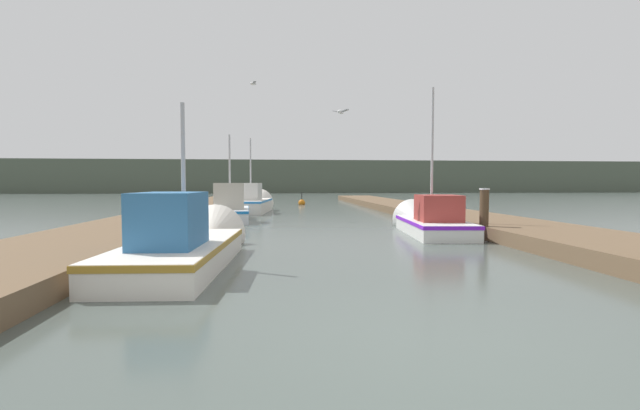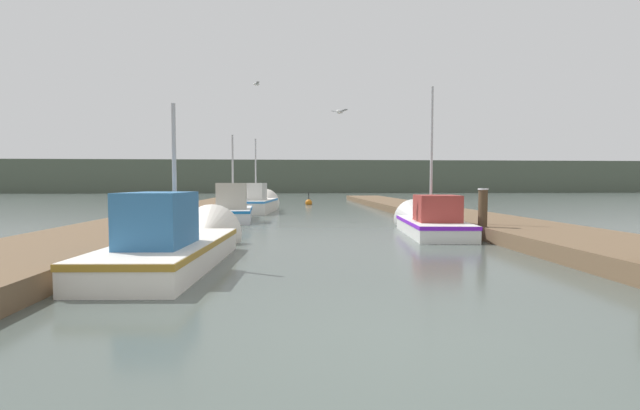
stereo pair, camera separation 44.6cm
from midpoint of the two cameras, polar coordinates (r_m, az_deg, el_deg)
ground_plane at (r=4.22m, az=10.64°, el=-18.67°), size 200.00×200.00×0.00m
dock_left at (r=20.33m, az=-18.48°, el=-1.05°), size 2.97×40.00×0.36m
dock_right at (r=20.94m, az=13.44°, el=-0.86°), size 2.97×40.00×0.36m
distant_shore_ridge at (r=73.38m, az=-4.63°, el=3.73°), size 120.00×16.00×5.08m
fishing_boat_0 at (r=8.96m, az=-18.28°, el=-4.72°), size 1.87×5.50×3.56m
fishing_boat_1 at (r=13.90m, az=13.27°, el=-2.08°), size 1.96×4.98×4.94m
fishing_boat_2 at (r=18.48m, az=-12.54°, el=-0.58°), size 1.82×4.94×3.99m
fishing_boat_3 at (r=23.36m, az=-9.59°, el=0.30°), size 2.33×5.88×4.41m
mooring_piling_1 at (r=12.43m, az=20.08°, el=-1.10°), size 0.27×0.27×1.40m
channel_buoy at (r=30.45m, az=-2.86°, el=0.31°), size 0.49×0.49×0.99m
seagull_lead at (r=13.47m, az=1.81°, el=12.32°), size 0.48×0.46×0.12m
seagull_1 at (r=19.48m, az=-9.58°, el=15.68°), size 0.31×0.56×0.12m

